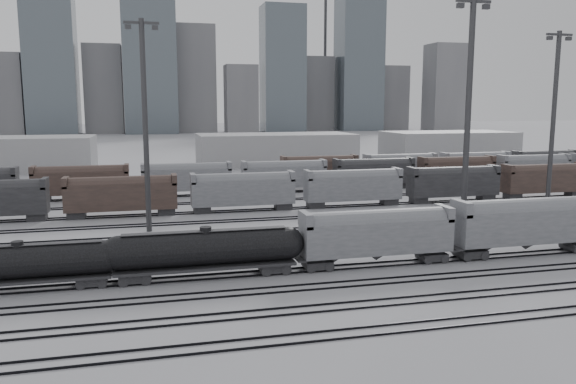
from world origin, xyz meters
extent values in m
plane|color=silver|center=(0.00, 0.00, 0.00)|extent=(900.00, 900.00, 0.00)
cube|color=black|center=(0.00, -14.72, 0.08)|extent=(220.00, 0.07, 0.16)
cube|color=black|center=(0.00, -13.28, 0.08)|extent=(220.00, 0.07, 0.16)
cube|color=black|center=(0.00, -9.72, 0.08)|extent=(220.00, 0.07, 0.16)
cube|color=black|center=(0.00, -8.28, 0.08)|extent=(220.00, 0.07, 0.16)
cube|color=black|center=(0.00, -4.72, 0.08)|extent=(220.00, 0.07, 0.16)
cube|color=black|center=(0.00, -3.28, 0.08)|extent=(220.00, 0.07, 0.16)
cube|color=black|center=(0.00, 0.28, 0.08)|extent=(220.00, 0.07, 0.16)
cube|color=black|center=(0.00, 1.72, 0.08)|extent=(220.00, 0.07, 0.16)
cube|color=black|center=(0.00, 5.28, 0.08)|extent=(220.00, 0.07, 0.16)
cube|color=black|center=(0.00, 6.72, 0.08)|extent=(220.00, 0.07, 0.16)
cube|color=black|center=(0.00, 10.28, 0.08)|extent=(220.00, 0.07, 0.16)
cube|color=black|center=(0.00, 11.72, 0.08)|extent=(220.00, 0.07, 0.16)
cube|color=black|center=(0.00, 17.28, 0.08)|extent=(220.00, 0.07, 0.16)
cube|color=black|center=(0.00, 18.72, 0.08)|extent=(220.00, 0.07, 0.16)
cube|color=black|center=(0.00, 24.28, 0.08)|extent=(220.00, 0.07, 0.16)
cube|color=black|center=(0.00, 25.72, 0.08)|extent=(220.00, 0.07, 0.16)
cube|color=black|center=(0.00, 31.28, 0.08)|extent=(220.00, 0.07, 0.16)
cube|color=black|center=(0.00, 32.72, 0.08)|extent=(220.00, 0.07, 0.16)
cube|color=black|center=(0.00, 39.28, 0.08)|extent=(220.00, 0.07, 0.16)
cube|color=black|center=(0.00, 40.72, 0.08)|extent=(220.00, 0.07, 0.16)
cube|color=black|center=(0.00, 47.28, 0.08)|extent=(220.00, 0.07, 0.16)
cube|color=black|center=(0.00, 48.72, 0.08)|extent=(220.00, 0.07, 0.16)
cube|color=black|center=(0.00, 55.28, 0.08)|extent=(220.00, 0.07, 0.16)
cube|color=black|center=(0.00, 56.72, 0.08)|extent=(220.00, 0.07, 0.16)
cube|color=black|center=(-27.19, 1.00, 0.52)|extent=(2.46, 1.98, 0.66)
cube|color=black|center=(-32.85, 1.00, 0.99)|extent=(14.64, 2.55, 0.24)
cylinder|color=black|center=(-32.85, 1.00, 2.50)|extent=(13.69, 2.74, 2.74)
sphere|color=black|center=(-26.01, 1.00, 2.50)|extent=(2.74, 2.74, 2.74)
cylinder|color=black|center=(-32.85, 1.00, 4.01)|extent=(0.94, 0.94, 0.47)
cube|color=black|center=(-32.85, 1.00, 3.92)|extent=(13.22, 0.85, 0.06)
cube|color=black|center=(-23.65, 1.00, 0.57)|extent=(2.68, 2.17, 0.72)
cube|color=black|center=(-11.27, 1.00, 0.57)|extent=(2.68, 2.17, 0.72)
cube|color=black|center=(-17.46, 1.00, 1.08)|extent=(16.00, 2.79, 0.26)
cylinder|color=black|center=(-17.46, 1.00, 2.74)|extent=(14.97, 2.99, 2.99)
sphere|color=black|center=(-24.94, 1.00, 2.74)|extent=(2.99, 2.99, 2.99)
sphere|color=black|center=(-9.98, 1.00, 2.74)|extent=(2.99, 2.99, 2.99)
cylinder|color=black|center=(-17.46, 1.00, 4.39)|extent=(1.03, 1.03, 0.52)
cube|color=black|center=(-17.46, 1.00, 4.28)|extent=(14.45, 0.93, 0.06)
cube|color=black|center=(-7.08, 1.00, 0.54)|extent=(2.56, 2.07, 0.69)
cube|color=black|center=(4.75, 1.00, 0.54)|extent=(2.56, 2.07, 0.69)
cube|color=gray|center=(-1.16, 1.00, 2.86)|extent=(14.79, 2.96, 3.15)
cylinder|color=gray|center=(-1.16, 1.00, 4.04)|extent=(13.41, 2.86, 2.86)
cube|color=gray|center=(-8.26, 1.00, 4.83)|extent=(0.69, 2.96, 1.38)
cube|color=gray|center=(5.93, 1.00, 4.83)|extent=(0.69, 2.96, 1.38)
cone|color=black|center=(-1.16, 1.00, 0.94)|extent=(2.37, 2.37, 0.89)
cube|color=black|center=(9.02, 1.00, 0.58)|extent=(2.77, 2.23, 0.74)
cube|color=gray|center=(15.41, 1.00, 3.08)|extent=(15.95, 3.19, 3.40)
cylinder|color=gray|center=(15.41, 1.00, 4.36)|extent=(14.46, 3.08, 3.08)
cube|color=gray|center=(7.75, 1.00, 5.21)|extent=(0.74, 3.19, 1.49)
cone|color=black|center=(15.41, 1.00, 1.01)|extent=(2.55, 2.55, 0.96)
cylinder|color=#353537|center=(-22.40, 21.51, 12.64)|extent=(0.65, 0.65, 25.27)
cube|color=#353537|center=(-22.40, 21.51, 24.77)|extent=(4.04, 0.30, 0.30)
cube|color=#353537|center=(-23.92, 21.51, 24.26)|extent=(0.71, 0.51, 0.51)
cube|color=#353537|center=(-20.88, 21.51, 24.26)|extent=(0.71, 0.51, 0.51)
cylinder|color=#353537|center=(14.89, 12.21, 13.86)|extent=(0.71, 0.71, 27.72)
cube|color=#353537|center=(14.89, 12.21, 27.16)|extent=(4.43, 0.33, 0.33)
cube|color=#353537|center=(13.23, 12.21, 26.61)|extent=(0.78, 0.55, 0.55)
cube|color=#353537|center=(16.55, 12.21, 26.61)|extent=(0.78, 0.55, 0.55)
cylinder|color=#353537|center=(33.47, 20.46, 12.73)|extent=(0.65, 0.65, 25.45)
cube|color=#353537|center=(33.47, 20.46, 24.95)|extent=(4.07, 0.31, 0.31)
cube|color=#353537|center=(31.94, 20.46, 24.44)|extent=(0.71, 0.51, 0.51)
cube|color=#353537|center=(34.99, 20.46, 24.44)|extent=(0.71, 0.51, 0.51)
cube|color=#503A32|center=(-26.00, 32.00, 2.80)|extent=(15.00, 3.00, 5.60)
cube|color=gray|center=(-9.00, 32.00, 2.80)|extent=(15.00, 3.00, 5.60)
cube|color=gray|center=(8.00, 32.00, 2.80)|extent=(15.00, 3.00, 5.60)
cube|color=black|center=(25.00, 32.00, 2.80)|extent=(15.00, 3.00, 5.60)
cube|color=#503A32|center=(42.00, 32.00, 2.80)|extent=(15.00, 3.00, 5.60)
cube|color=#503A32|center=(-33.00, 48.00, 2.80)|extent=(15.00, 3.00, 5.60)
cube|color=gray|center=(-16.00, 48.00, 2.80)|extent=(15.00, 3.00, 5.60)
cube|color=gray|center=(1.00, 48.00, 2.80)|extent=(15.00, 3.00, 5.60)
cube|color=black|center=(18.00, 48.00, 2.80)|extent=(15.00, 3.00, 5.60)
cube|color=#503A32|center=(35.00, 48.00, 2.80)|extent=(15.00, 3.00, 5.60)
cube|color=gray|center=(52.00, 48.00, 2.80)|extent=(15.00, 3.00, 5.60)
cube|color=#503A32|center=(10.00, 56.00, 2.80)|extent=(15.00, 3.00, 5.60)
cube|color=gray|center=(27.00, 56.00, 2.80)|extent=(15.00, 3.00, 5.60)
cube|color=gray|center=(44.00, 56.00, 2.80)|extent=(15.00, 3.00, 5.60)
cube|color=black|center=(61.00, 56.00, 2.80)|extent=(15.00, 3.00, 5.60)
cube|color=#ABABAE|center=(10.00, 95.00, 4.00)|extent=(40.00, 18.00, 8.00)
cube|color=#ABABAE|center=(60.00, 95.00, 4.00)|extent=(35.00, 18.00, 8.00)
cube|color=gray|center=(-95.00, 280.00, 21.00)|extent=(22.00, 17.60, 42.00)
cube|color=#515B62|center=(-70.00, 280.00, 40.00)|extent=(25.00, 20.00, 80.00)
cube|color=gray|center=(-45.00, 280.00, 24.00)|extent=(20.00, 16.00, 48.00)
cube|color=#515B62|center=(-20.00, 280.00, 47.50)|extent=(28.00, 22.40, 95.00)
cube|color=gray|center=(5.00, 280.00, 30.00)|extent=(22.00, 17.60, 60.00)
cube|color=gray|center=(30.00, 280.00, 19.00)|extent=(18.00, 14.40, 38.00)
cube|color=#515B62|center=(55.00, 280.00, 36.00)|extent=(24.00, 19.20, 72.00)
cube|color=gray|center=(80.00, 280.00, 22.50)|extent=(20.00, 16.00, 45.00)
cube|color=#515B62|center=(105.00, 280.00, 44.00)|extent=(26.00, 20.80, 88.00)
cube|color=gray|center=(130.00, 280.00, 20.00)|extent=(18.00, 14.40, 40.00)
cube|color=gray|center=(155.00, 280.00, 26.00)|extent=(22.00, 17.60, 52.00)
cylinder|color=#353537|center=(-30.00, 305.00, 50.00)|extent=(1.80, 1.80, 100.00)
cylinder|color=#353537|center=(90.00, 305.00, 50.00)|extent=(1.80, 1.80, 100.00)
camera|label=1|loc=(-22.05, -47.87, 15.26)|focal=35.00mm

